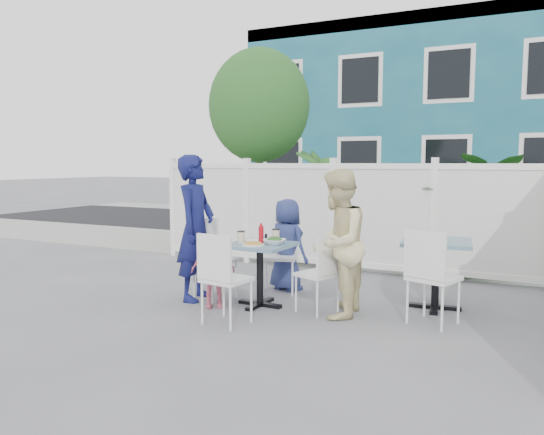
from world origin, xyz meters
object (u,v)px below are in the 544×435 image
at_px(toddler, 213,271).
at_px(boy, 287,245).
at_px(spare_table, 436,256).
at_px(woman, 337,243).
at_px(chair_near, 221,272).
at_px(main_table, 260,258).
at_px(chair_back, 280,249).
at_px(chair_left, 210,252).
at_px(man, 196,228).
at_px(chair_right, 322,268).
at_px(utility_cabinet, 207,211).

bearing_deg(toddler, boy, 34.56).
height_order(spare_table, toddler, toddler).
height_order(spare_table, woman, woman).
bearing_deg(chair_near, main_table, 97.39).
xyz_separation_m(chair_back, boy, (0.06, 0.09, 0.05)).
bearing_deg(chair_back, toddler, 50.24).
bearing_deg(chair_left, boy, 154.60).
relative_size(main_table, chair_near, 0.77).
bearing_deg(boy, chair_near, 109.51).
distance_m(chair_left, chair_back, 0.88).
bearing_deg(man, chair_back, -51.15).
height_order(woman, toddler, woman).
height_order(spare_table, chair_left, chair_left).
height_order(chair_right, man, man).
bearing_deg(chair_back, chair_near, 73.00).
xyz_separation_m(main_table, woman, (0.91, -0.00, 0.22)).
bearing_deg(boy, chair_left, 65.21).
bearing_deg(utility_cabinet, chair_near, -61.75).
xyz_separation_m(utility_cabinet, main_table, (3.18, -3.84, -0.09)).
xyz_separation_m(chair_left, chair_near, (0.70, -0.90, -0.01)).
distance_m(chair_left, man, 0.36).
height_order(chair_near, boy, boy).
distance_m(chair_right, toddler, 1.22).
bearing_deg(chair_back, woman, 124.00).
relative_size(utility_cabinet, boy, 1.10).
bearing_deg(main_table, toddler, -148.91).
bearing_deg(toddler, woman, -23.21).
height_order(utility_cabinet, chair_right, utility_cabinet).
relative_size(chair_right, woman, 0.55).
relative_size(utility_cabinet, chair_back, 1.39).
xyz_separation_m(chair_right, boy, (-0.77, 0.78, 0.09)).
height_order(chair_back, chair_near, chair_near).
xyz_separation_m(chair_near, toddler, (-0.44, 0.54, -0.12)).
distance_m(chair_left, chair_near, 1.14).
xyz_separation_m(main_table, chair_back, (-0.10, 0.72, -0.02)).
height_order(chair_right, chair_near, chair_near).
distance_m(spare_table, chair_left, 2.60).
height_order(chair_back, toddler, chair_back).
height_order(main_table, chair_near, chair_near).
bearing_deg(woman, toddler, -85.14).
distance_m(chair_near, boy, 1.62).
xyz_separation_m(utility_cabinet, chair_left, (2.47, -3.75, -0.09)).
bearing_deg(chair_back, chair_left, 25.40).
bearing_deg(main_table, chair_right, 2.44).
bearing_deg(man, spare_table, -81.76).
xyz_separation_m(boy, toddler, (-0.42, -1.08, -0.17)).
bearing_deg(chair_right, chair_near, 159.87).
relative_size(chair_left, boy, 0.81).
relative_size(chair_left, woman, 0.61).
distance_m(chair_back, woman, 1.27).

